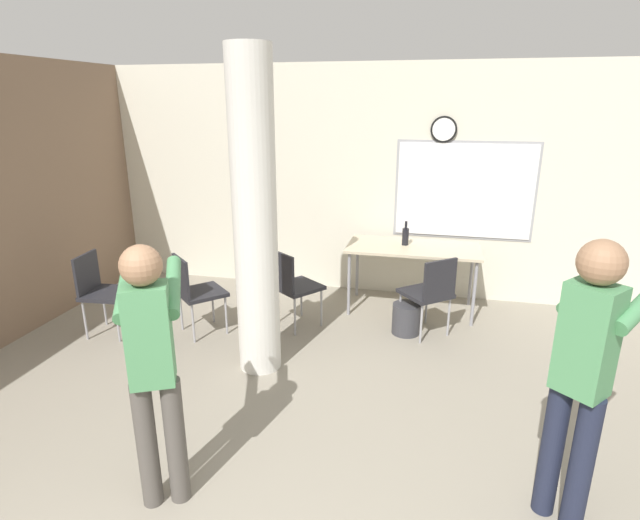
# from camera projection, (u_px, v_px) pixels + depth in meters

# --- Properties ---
(wall_back) EXTENTS (8.00, 0.15, 2.80)m
(wall_back) POSITION_uv_depth(u_px,v_px,m) (380.00, 183.00, 6.15)
(wall_back) COLOR beige
(wall_back) RESTS_ON ground_plane
(support_pillar) EXTENTS (0.38, 0.38, 2.80)m
(support_pillar) POSITION_uv_depth(u_px,v_px,m) (255.00, 220.00, 4.25)
(support_pillar) COLOR silver
(support_pillar) RESTS_ON ground_plane
(folding_table) EXTENTS (1.49, 0.73, 0.78)m
(folding_table) POSITION_uv_depth(u_px,v_px,m) (413.00, 251.00, 5.71)
(folding_table) COLOR beige
(folding_table) RESTS_ON ground_plane
(bottle_on_table) EXTENTS (0.08, 0.08, 0.28)m
(bottle_on_table) POSITION_uv_depth(u_px,v_px,m) (405.00, 236.00, 5.72)
(bottle_on_table) COLOR black
(bottle_on_table) RESTS_ON folding_table
(waste_bin) EXTENTS (0.29, 0.29, 0.33)m
(waste_bin) POSITION_uv_depth(u_px,v_px,m) (406.00, 319.00, 5.28)
(waste_bin) COLOR #38383D
(waste_bin) RESTS_ON ground_plane
(chair_table_right) EXTENTS (0.62, 0.62, 0.87)m
(chair_table_right) POSITION_uv_depth(u_px,v_px,m) (430.00, 290.00, 5.12)
(chair_table_right) COLOR #232328
(chair_table_right) RESTS_ON ground_plane
(chair_near_pillar) EXTENTS (0.62, 0.62, 0.87)m
(chair_near_pillar) POSITION_uv_depth(u_px,v_px,m) (195.00, 289.00, 5.16)
(chair_near_pillar) COLOR #232328
(chair_near_pillar) RESTS_ON ground_plane
(chair_by_left_wall) EXTENTS (0.47, 0.47, 0.87)m
(chair_by_left_wall) POSITION_uv_depth(u_px,v_px,m) (101.00, 288.00, 5.19)
(chair_by_left_wall) COLOR #232328
(chair_by_left_wall) RESTS_ON ground_plane
(chair_table_left) EXTENTS (0.62, 0.62, 0.87)m
(chair_table_left) POSITION_uv_depth(u_px,v_px,m) (292.00, 283.00, 5.32)
(chair_table_left) COLOR #232328
(chair_table_left) RESTS_ON ground_plane
(person_playing_side) EXTENTS (0.64, 0.68, 1.72)m
(person_playing_side) POSITION_uv_depth(u_px,v_px,m) (585.00, 366.00, 2.68)
(person_playing_side) COLOR #1E2338
(person_playing_side) RESTS_ON ground_plane
(person_playing_front) EXTENTS (0.55, 0.66, 1.65)m
(person_playing_front) POSITION_uv_depth(u_px,v_px,m) (152.00, 358.00, 2.84)
(person_playing_front) COLOR #514C47
(person_playing_front) RESTS_ON ground_plane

